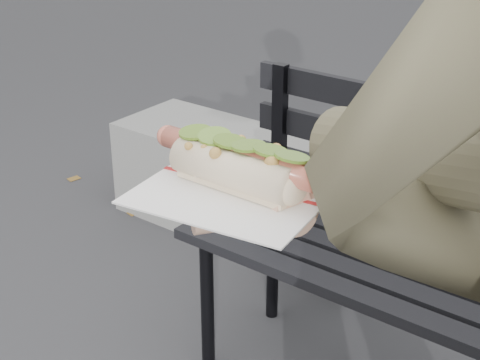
# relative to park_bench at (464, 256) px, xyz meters

# --- Properties ---
(park_bench) EXTENTS (1.50, 0.44, 0.88)m
(park_bench) POSITION_rel_park_bench_xyz_m (0.00, 0.00, 0.00)
(park_bench) COLOR black
(park_bench) RESTS_ON ground
(concrete_block) EXTENTS (1.20, 0.40, 0.40)m
(concrete_block) POSITION_rel_park_bench_xyz_m (-1.05, 0.53, -0.32)
(concrete_block) COLOR slate
(concrete_block) RESTS_ON ground
(held_hotdog) EXTENTS (0.63, 0.32, 0.20)m
(held_hotdog) POSITION_rel_park_bench_xyz_m (0.29, -1.00, 0.67)
(held_hotdog) COLOR brown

